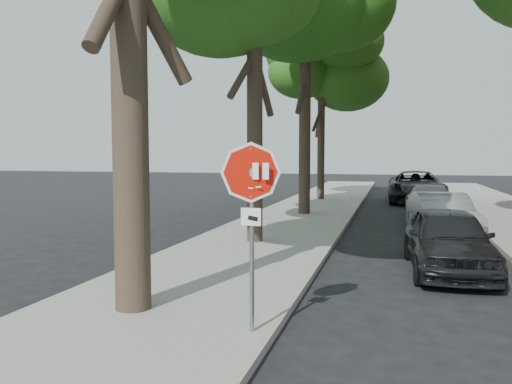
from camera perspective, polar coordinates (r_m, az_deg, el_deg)
ground at (r=7.06m, az=5.25°, el=-16.98°), size 120.00×120.00×0.00m
sidewalk_left at (r=19.00m, az=4.19°, el=-3.28°), size 4.00×55.00×0.12m
curb_left at (r=18.71m, az=10.37°, el=-3.44°), size 0.12×55.00×0.13m
curb_right at (r=18.86m, az=23.84°, el=-3.68°), size 0.12×55.00×0.13m
stop_sign at (r=6.74m, az=-0.54°, el=-0.91°), size 0.76×0.34×2.61m
tree_mid_b at (r=21.60m, az=5.67°, el=18.85°), size 5.88×5.46×10.36m
tree_far at (r=28.25m, az=7.51°, el=13.74°), size 5.29×4.91×9.33m
car_a at (r=11.67m, az=21.08°, el=-5.12°), size 1.87×4.23×1.42m
car_b at (r=16.13m, az=20.47°, el=-2.61°), size 2.03×4.39×1.39m
car_c at (r=21.01m, az=19.29°, el=-1.12°), size 1.89×4.61×1.33m
car_d at (r=27.92m, az=17.82°, el=0.56°), size 2.90×6.11×1.68m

